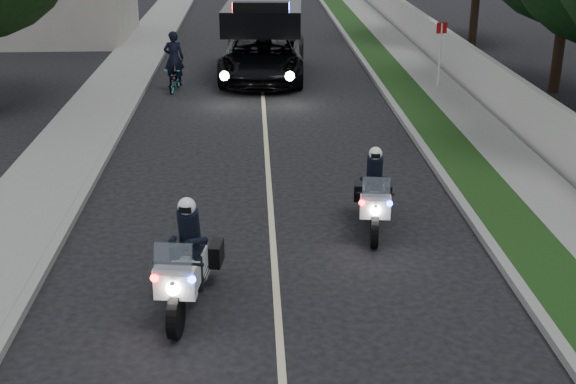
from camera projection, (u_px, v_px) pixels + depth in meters
name	position (u px, v px, depth m)	size (l,w,h in m)	color
ground	(279.00, 335.00, 11.47)	(120.00, 120.00, 0.00)	black
curb_right	(414.00, 134.00, 20.93)	(0.20, 60.00, 0.15)	gray
grass_verge	(439.00, 134.00, 20.96)	(1.20, 60.00, 0.16)	#193814
sidewalk_right	(485.00, 133.00, 21.02)	(1.40, 60.00, 0.16)	gray
property_wall	(523.00, 109.00, 20.82)	(0.22, 60.00, 1.50)	beige
curb_left	(115.00, 139.00, 20.56)	(0.20, 60.00, 0.15)	gray
sidewalk_left	(75.00, 139.00, 20.51)	(2.00, 60.00, 0.16)	gray
lane_marking	(266.00, 139.00, 20.77)	(0.12, 50.00, 0.01)	#BFB78C
police_moto_left	(190.00, 306.00, 12.30)	(0.76, 2.16, 1.84)	silver
police_moto_right	(373.00, 229.00, 15.15)	(0.69, 1.98, 1.68)	silver
police_suv	(264.00, 78.00, 27.81)	(2.94, 6.35, 3.09)	black
bicycle	(176.00, 91.00, 25.94)	(0.54, 1.54, 0.81)	black
cyclist	(176.00, 91.00, 25.94)	(0.66, 0.44, 1.84)	black
sign_post	(437.00, 91.00, 25.95)	(0.38, 0.38, 2.40)	red
tree_right_d	(553.00, 92.00, 25.81)	(6.29, 6.29, 10.48)	#133914
tree_right_e	(472.00, 45.00, 33.91)	(6.73, 6.73, 11.22)	black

